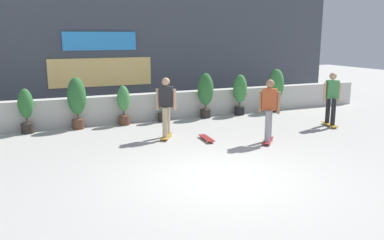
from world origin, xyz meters
The scene contains 14 objects.
ground_plane centered at (0.00, 0.00, 0.00)m, with size 48.00×48.00×0.00m, color #B2AFA8.
planter_wall centered at (0.00, 6.00, 0.45)m, with size 18.00×0.40×0.90m, color beige.
building_backdrop centered at (0.00, 10.00, 3.25)m, with size 20.00×2.08×6.50m.
potted_plant_1 centered at (-3.53, 5.55, 0.74)m, with size 0.42×0.42×1.32m.
potted_plant_2 centered at (-2.09, 5.55, 0.93)m, with size 0.56×0.56×1.59m.
potted_plant_3 centered at (-0.66, 5.55, 0.69)m, with size 0.40×0.40×1.26m.
potted_plant_4 centered at (0.67, 5.55, 0.61)m, with size 0.36×0.36×1.18m.
potted_plant_5 centered at (2.21, 5.55, 0.91)m, with size 0.54×0.54×1.55m.
potted_plant_6 centered at (3.57, 5.55, 0.84)m, with size 0.49×0.49×1.45m.
potted_plant_7 centered at (5.11, 5.55, 0.94)m, with size 0.56×0.56×1.60m.
skater_far_left centered at (0.03, 3.41, 0.94)m, with size 0.58×0.79×1.70m.
skater_by_wall_right centered at (2.38, 1.92, 0.94)m, with size 0.68×0.73×1.70m.
skater_mid_plaza centered at (5.27, 2.82, 0.94)m, with size 0.54×0.82×1.70m.
skateboard_near_camera centered at (0.97, 2.78, 0.06)m, with size 0.26×0.81×0.08m.
Camera 1 is at (-3.49, -6.78, 2.82)m, focal length 37.20 mm.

